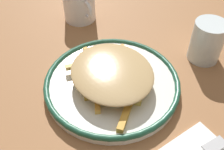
{
  "coord_description": "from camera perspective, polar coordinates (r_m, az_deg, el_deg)",
  "views": [
    {
      "loc": [
        0.34,
        -0.21,
        0.44
      ],
      "look_at": [
        0.0,
        0.0,
        0.04
      ],
      "focal_mm": 43.26,
      "sensor_mm": 36.0,
      "label": 1
    }
  ],
  "objects": [
    {
      "name": "ground_plane",
      "position": [
        0.59,
        0.0,
        -2.58
      ],
      "size": [
        2.6,
        2.6,
        0.0
      ],
      "primitive_type": "plane",
      "color": "#98653E"
    },
    {
      "name": "plate",
      "position": [
        0.58,
        0.0,
        -1.75
      ],
      "size": [
        0.29,
        0.29,
        0.02
      ],
      "color": "white",
      "rests_on": "ground_plane"
    },
    {
      "name": "fries_heap",
      "position": [
        0.56,
        0.26,
        0.17
      ],
      "size": [
        0.23,
        0.18,
        0.04
      ],
      "color": "gold",
      "rests_on": "plate"
    },
    {
      "name": "water_glass",
      "position": [
        0.67,
        19.43,
        6.73
      ],
      "size": [
        0.07,
        0.07,
        0.1
      ],
      "primitive_type": "cylinder",
      "color": "silver",
      "rests_on": "ground_plane"
    },
    {
      "name": "coffee_mug",
      "position": [
        0.78,
        -6.92,
        14.72
      ],
      "size": [
        0.12,
        0.09,
        0.09
      ],
      "color": "white",
      "rests_on": "ground_plane"
    }
  ]
}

